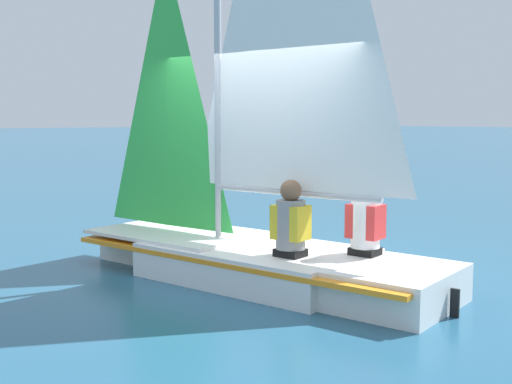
{
  "coord_description": "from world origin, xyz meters",
  "views": [
    {
      "loc": [
        -5.65,
        4.08,
        1.77
      ],
      "look_at": [
        0.0,
        0.0,
        0.98
      ],
      "focal_mm": 45.0,
      "sensor_mm": 36.0,
      "label": 1
    }
  ],
  "objects": [
    {
      "name": "sailor_helm",
      "position": [
        -0.65,
        0.04,
        0.62
      ],
      "size": [
        0.4,
        0.37,
        1.16
      ],
      "rotation": [
        0.0,
        0.0,
        0.28
      ],
      "color": "black",
      "rests_on": "ground_plane"
    },
    {
      "name": "sailor_crew",
      "position": [
        -1.05,
        -0.63,
        0.63
      ],
      "size": [
        0.4,
        0.37,
        1.16
      ],
      "rotation": [
        0.0,
        0.0,
        0.28
      ],
      "color": "black",
      "rests_on": "ground_plane"
    },
    {
      "name": "ground_plane",
      "position": [
        0.0,
        0.0,
        0.0
      ],
      "size": [
        260.0,
        260.0,
        0.0
      ],
      "primitive_type": "plane",
      "color": "#235675"
    },
    {
      "name": "sailboat_main",
      "position": [
        -0.01,
        -0.0,
        0.87
      ],
      "size": [
        4.57,
        2.62,
        6.07
      ],
      "rotation": [
        0.0,
        0.0,
        0.28
      ],
      "color": "white",
      "rests_on": "ground_plane"
    }
  ]
}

